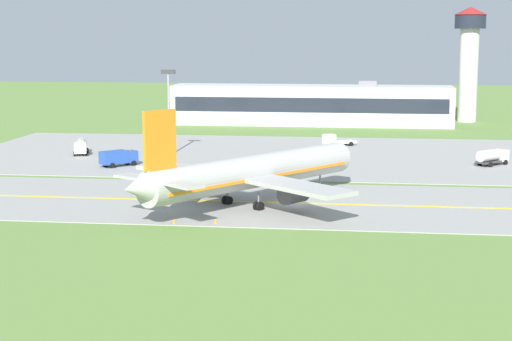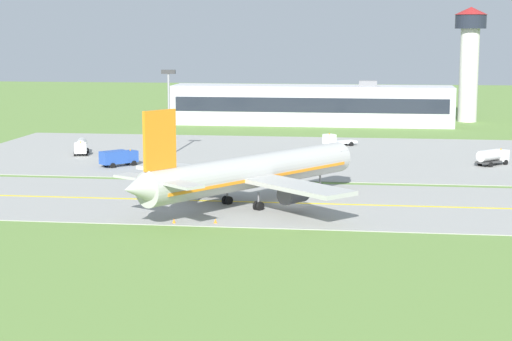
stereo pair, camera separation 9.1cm
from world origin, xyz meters
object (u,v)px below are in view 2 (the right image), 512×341
service_truck_catering (119,157)px  apron_light_mast (169,102)px  service_truck_baggage (492,156)px  service_truck_fuel (335,140)px  airplane_lead (251,173)px  service_truck_pushback (81,146)px  control_tower (470,53)px

service_truck_catering → apron_light_mast: apron_light_mast is taller
service_truck_baggage → service_truck_fuel: 32.35m
service_truck_catering → service_truck_baggage: bearing=8.6°
airplane_lead → service_truck_pushback: size_ratio=5.43×
service_truck_baggage → control_tower: bearing=87.1°
service_truck_baggage → apron_light_mast: 54.00m
airplane_lead → apron_light_mast: bearing=115.9°
service_truck_catering → control_tower: control_tower is taller
service_truck_pushback → control_tower: bearing=42.5°
control_tower → service_truck_pushback: bearing=-137.5°
service_truck_baggage → service_truck_pushback: same height
service_truck_fuel → service_truck_pushback: 46.03m
airplane_lead → apron_light_mast: apron_light_mast is taller
airplane_lead → service_truck_baggage: 49.73m
apron_light_mast → control_tower: bearing=49.0°
control_tower → apron_light_mast: (-56.75, -65.35, -6.81)m
service_truck_fuel → service_truck_catering: 43.41m
control_tower → apron_light_mast: 86.82m
airplane_lead → service_truck_fuel: (7.88, 56.24, -2.95)m
airplane_lead → service_truck_catering: size_ratio=5.96×
control_tower → airplane_lead: bearing=-109.3°
service_truck_catering → service_truck_pushback: 15.85m
airplane_lead → service_truck_fuel: bearing=82.0°
service_truck_pushback → service_truck_catering: bearing=-49.8°
service_truck_baggage → service_truck_catering: size_ratio=0.99×
service_truck_catering → control_tower: (61.95, 78.14, 14.61)m
service_truck_catering → apron_light_mast: 15.86m
control_tower → apron_light_mast: size_ratio=1.82×
service_truck_pushback → apron_light_mast: bearing=2.6°
airplane_lead → service_truck_fuel: 56.87m
airplane_lead → service_truck_fuel: size_ratio=5.36×
airplane_lead → service_truck_catering: bearing=131.9°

